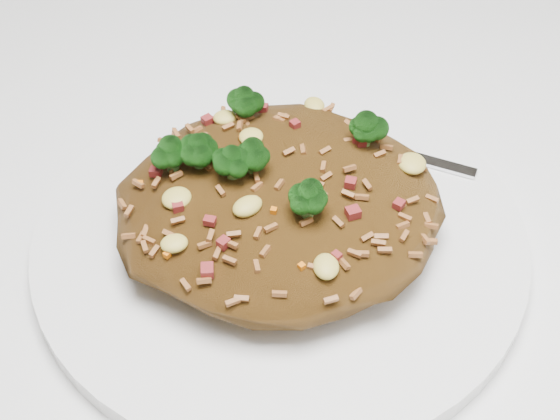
{
  "coord_description": "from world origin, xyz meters",
  "views": [
    {
      "loc": [
        0.02,
        -0.32,
        1.1
      ],
      "look_at": [
        0.06,
        -0.01,
        0.78
      ],
      "focal_mm": 50.0,
      "sensor_mm": 36.0,
      "label": 1
    }
  ],
  "objects_px": {
    "plate": "(280,235)",
    "fork": "(367,144)",
    "dining_table": "(195,326)",
    "fried_rice": "(279,193)"
  },
  "relations": [
    {
      "from": "plate",
      "to": "dining_table",
      "type": "bearing_deg",
      "value": 169.9
    },
    {
      "from": "plate",
      "to": "fried_rice",
      "type": "height_order",
      "value": "fried_rice"
    },
    {
      "from": "fried_rice",
      "to": "fork",
      "type": "relative_size",
      "value": 1.28
    },
    {
      "from": "dining_table",
      "to": "fork",
      "type": "xyz_separation_m",
      "value": [
        0.12,
        0.05,
        0.11
      ]
    },
    {
      "from": "dining_table",
      "to": "fried_rice",
      "type": "distance_m",
      "value": 0.15
    },
    {
      "from": "fork",
      "to": "plate",
      "type": "bearing_deg",
      "value": -104.96
    },
    {
      "from": "dining_table",
      "to": "fork",
      "type": "bearing_deg",
      "value": 23.89
    },
    {
      "from": "dining_table",
      "to": "fried_rice",
      "type": "xyz_separation_m",
      "value": [
        0.06,
        -0.01,
        0.13
      ]
    },
    {
      "from": "plate",
      "to": "fried_rice",
      "type": "xyz_separation_m",
      "value": [
        -0.0,
        0.0,
        0.04
      ]
    },
    {
      "from": "plate",
      "to": "fork",
      "type": "xyz_separation_m",
      "value": [
        0.07,
        0.07,
        0.01
      ]
    }
  ]
}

